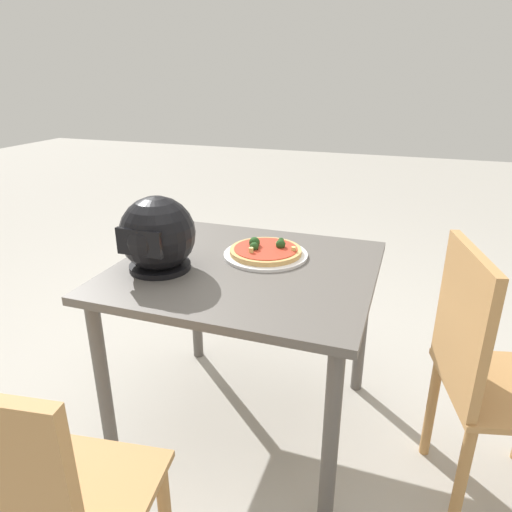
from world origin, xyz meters
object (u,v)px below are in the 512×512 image
(motorcycle_helmet, at_px, (158,235))
(chair_side, at_px, (485,370))
(pizza, at_px, (266,250))
(dining_table, at_px, (246,289))

(motorcycle_helmet, height_order, chair_side, motorcycle_helmet)
(pizza, height_order, chair_side, chair_side)
(chair_side, bearing_deg, motorcycle_helmet, 1.85)
(pizza, xyz_separation_m, motorcycle_helmet, (0.32, 0.24, 0.10))
(pizza, distance_m, motorcycle_helmet, 0.42)
(dining_table, relative_size, motorcycle_helmet, 3.47)
(pizza, xyz_separation_m, chair_side, (-0.79, 0.21, -0.22))
(dining_table, xyz_separation_m, motorcycle_helmet, (0.28, 0.13, 0.22))
(dining_table, height_order, pizza, pizza)
(dining_table, height_order, motorcycle_helmet, motorcycle_helmet)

